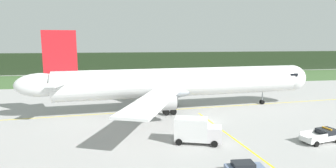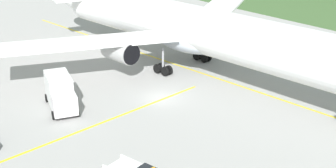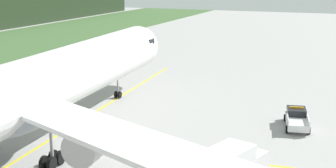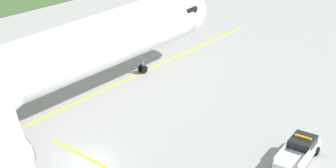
% 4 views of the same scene
% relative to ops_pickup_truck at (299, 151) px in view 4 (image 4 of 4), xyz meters
% --- Properties ---
extents(ground, '(320.00, 320.00, 0.00)m').
position_rel_ops_pickup_truck_xyz_m(ground, '(-12.61, 12.29, -0.91)').
color(ground, '#9C9B9A').
extents(taxiway_centerline_main, '(78.48, 6.25, 0.01)m').
position_rel_ops_pickup_truck_xyz_m(taxiway_centerline_main, '(-15.27, 21.38, -0.90)').
color(taxiway_centerline_main, yellow).
rests_on(taxiway_centerline_main, ground).
extents(ops_pickup_truck, '(6.08, 3.25, 1.94)m').
position_rel_ops_pickup_truck_xyz_m(ops_pickup_truck, '(0.00, 0.00, 0.00)').
color(ops_pickup_truck, silver).
rests_on(ops_pickup_truck, ground).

